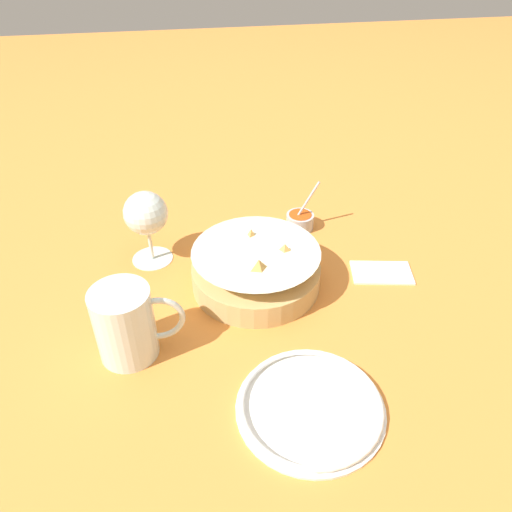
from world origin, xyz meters
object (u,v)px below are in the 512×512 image
object	(u,v)px
sauce_cup	(300,220)
side_plate	(311,406)
wine_glass	(146,216)
beer_mug	(126,326)
food_basket	(256,269)

from	to	relation	value
sauce_cup	side_plate	xyz separation A→B (m)	(-0.09, -0.44, -0.01)
wine_glass	beer_mug	xyz separation A→B (m)	(-0.03, -0.23, -0.04)
side_plate	beer_mug	bearing A→B (deg)	148.67
food_basket	side_plate	world-z (taller)	food_basket
sauce_cup	beer_mug	distance (m)	0.44
sauce_cup	wine_glass	bearing A→B (deg)	-169.25
wine_glass	beer_mug	bearing A→B (deg)	-97.90
beer_mug	side_plate	bearing A→B (deg)	-31.33
wine_glass	beer_mug	size ratio (longest dim) A/B	1.07
food_basket	beer_mug	xyz separation A→B (m)	(-0.21, -0.12, 0.02)
beer_mug	side_plate	distance (m)	0.29
beer_mug	side_plate	world-z (taller)	beer_mug
sauce_cup	side_plate	world-z (taller)	sauce_cup
sauce_cup	wine_glass	xyz separation A→B (m)	(-0.30, -0.06, 0.08)
food_basket	wine_glass	distance (m)	0.22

